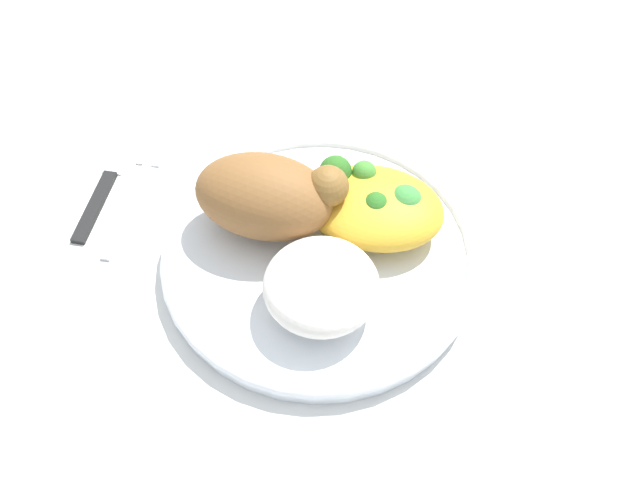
% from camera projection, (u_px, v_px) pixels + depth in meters
% --- Properties ---
extents(ground_plane, '(2.00, 2.00, 0.00)m').
position_uv_depth(ground_plane, '(320.00, 262.00, 0.58)').
color(ground_plane, silver).
extents(plate, '(0.26, 0.26, 0.02)m').
position_uv_depth(plate, '(320.00, 255.00, 0.57)').
color(plate, white).
rests_on(plate, ground_plane).
extents(roasted_chicken, '(0.12, 0.07, 0.06)m').
position_uv_depth(roasted_chicken, '(268.00, 196.00, 0.55)').
color(roasted_chicken, brown).
rests_on(roasted_chicken, plate).
extents(rice_pile, '(0.09, 0.09, 0.04)m').
position_uv_depth(rice_pile, '(321.00, 286.00, 0.52)').
color(rice_pile, white).
rests_on(rice_pile, plate).
extents(mac_cheese_with_broccoli, '(0.11, 0.09, 0.05)m').
position_uv_depth(mac_cheese_with_broccoli, '(374.00, 205.00, 0.56)').
color(mac_cheese_with_broccoli, gold).
rests_on(mac_cheese_with_broccoli, plate).
extents(fork, '(0.02, 0.14, 0.01)m').
position_uv_depth(fork, '(137.00, 187.00, 0.63)').
color(fork, silver).
rests_on(fork, ground_plane).
extents(knife, '(0.03, 0.19, 0.01)m').
position_uv_depth(knife, '(110.00, 173.00, 0.63)').
color(knife, black).
rests_on(knife, ground_plane).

